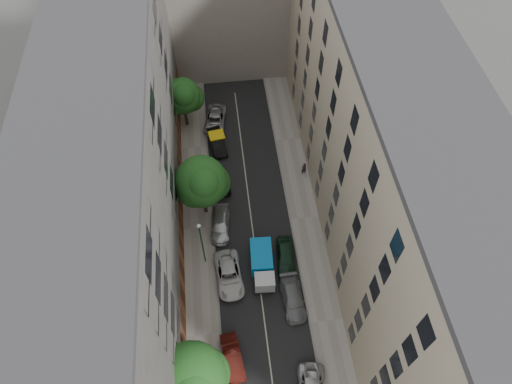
{
  "coord_description": "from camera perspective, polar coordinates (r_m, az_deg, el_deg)",
  "views": [
    {
      "loc": [
        -2.42,
        -24.61,
        40.06
      ],
      "look_at": [
        0.4,
        -0.33,
        6.0
      ],
      "focal_mm": 32.0,
      "sensor_mm": 36.0,
      "label": 1
    }
  ],
  "objects": [
    {
      "name": "car_left_1",
      "position": [
        40.94,
        -2.91,
        -19.95
      ],
      "size": [
        2.04,
        4.33,
        1.37
      ],
      "primitive_type": "imported",
      "rotation": [
        0.0,
        0.0,
        0.15
      ],
      "color": "#4E140F",
      "rests_on": "ground"
    },
    {
      "name": "sidewalk_left",
      "position": [
        47.05,
        -7.22,
        -4.55
      ],
      "size": [
        3.0,
        44.0,
        0.15
      ],
      "primitive_type": "cube",
      "color": "gray",
      "rests_on": "ground"
    },
    {
      "name": "lamp_post",
      "position": [
        41.47,
        -6.83,
        -5.98
      ],
      "size": [
        0.36,
        0.36,
        6.74
      ],
      "color": "#195926",
      "rests_on": "sidewalk_left"
    },
    {
      "name": "tree_near",
      "position": [
        36.27,
        -8.04,
        -22.33
      ],
      "size": [
        5.67,
        5.46,
        7.75
      ],
      "color": "#382619",
      "rests_on": "sidewalk_left"
    },
    {
      "name": "sidewalk_right",
      "position": [
        47.61,
        6.08,
        -3.26
      ],
      "size": [
        3.0,
        44.0,
        0.15
      ],
      "primitive_type": "cube",
      "color": "gray",
      "rests_on": "ground"
    },
    {
      "name": "car_left_5",
      "position": [
        53.05,
        -4.87,
        6.26
      ],
      "size": [
        2.23,
        4.67,
        1.48
      ],
      "primitive_type": "imported",
      "rotation": [
        0.0,
        0.0,
        0.15
      ],
      "color": "black",
      "rests_on": "ground"
    },
    {
      "name": "car_left_2",
      "position": [
        43.6,
        -3.4,
        -10.29
      ],
      "size": [
        2.77,
        5.36,
        1.45
      ],
      "primitive_type": "imported",
      "rotation": [
        0.0,
        0.0,
        0.07
      ],
      "color": "silver",
      "rests_on": "ground"
    },
    {
      "name": "road_surface",
      "position": [
        47.07,
        -0.53,
        -3.97
      ],
      "size": [
        8.0,
        44.0,
        0.02
      ],
      "primitive_type": "cube",
      "color": "black",
      "rests_on": "ground"
    },
    {
      "name": "tree_mid",
      "position": [
        43.89,
        -6.71,
        1.1
      ],
      "size": [
        5.35,
        5.09,
        7.71
      ],
      "color": "#382619",
      "rests_on": "sidewalk_left"
    },
    {
      "name": "pedestrian",
      "position": [
        50.31,
        6.01,
        2.96
      ],
      "size": [
        0.7,
        0.56,
        1.66
      ],
      "primitive_type": "imported",
      "rotation": [
        0.0,
        0.0,
        3.44
      ],
      "color": "black",
      "rests_on": "sidewalk_right"
    },
    {
      "name": "building_left",
      "position": [
        39.79,
        -16.6,
        2.21
      ],
      "size": [
        8.0,
        44.0,
        20.0
      ],
      "primitive_type": "cube",
      "color": "#494745",
      "rests_on": "ground"
    },
    {
      "name": "tree_far",
      "position": [
        53.13,
        -9.07,
        11.59
      ],
      "size": [
        4.63,
        4.24,
        6.67
      ],
      "color": "#382619",
      "rests_on": "sidewalk_left"
    },
    {
      "name": "ground",
      "position": [
        47.08,
        -0.53,
        -3.98
      ],
      "size": [
        120.0,
        120.0,
        0.0
      ],
      "primitive_type": "plane",
      "color": "#4C4C49",
      "rests_on": "ground"
    },
    {
      "name": "car_left_6",
      "position": [
        55.55,
        -5.11,
        8.98
      ],
      "size": [
        3.2,
        5.44,
        1.42
      ],
      "primitive_type": "imported",
      "rotation": [
        0.0,
        0.0,
        -0.17
      ],
      "color": "#B7B7BC",
      "rests_on": "ground"
    },
    {
      "name": "car_right_1",
      "position": [
        42.75,
        4.63,
        -13.13
      ],
      "size": [
        2.14,
        4.78,
        1.36
      ],
      "primitive_type": "imported",
      "rotation": [
        0.0,
        0.0,
        0.05
      ],
      "color": "slate",
      "rests_on": "ground"
    },
    {
      "name": "tarp_truck",
      "position": [
        43.4,
        0.78,
        -9.05
      ],
      "size": [
        2.18,
        5.03,
        2.28
      ],
      "rotation": [
        0.0,
        0.0,
        -0.05
      ],
      "color": "black",
      "rests_on": "ground"
    },
    {
      "name": "car_left_4",
      "position": [
        49.5,
        -4.44,
        1.43
      ],
      "size": [
        2.19,
        4.24,
        1.38
      ],
      "primitive_type": "imported",
      "rotation": [
        0.0,
        0.0,
        0.14
      ],
      "color": "black",
      "rests_on": "ground"
    },
    {
      "name": "building_right",
      "position": [
        41.1,
        14.85,
        5.01
      ],
      "size": [
        8.0,
        44.0,
        20.0
      ],
      "primitive_type": "cube",
      "color": "tan",
      "rests_on": "ground"
    },
    {
      "name": "car_right_2",
      "position": [
        44.47,
        3.73,
        -8.01
      ],
      "size": [
        2.1,
        4.48,
        1.48
      ],
      "primitive_type": "imported",
      "rotation": [
        0.0,
        0.0,
        -0.08
      ],
      "color": "#152F1E",
      "rests_on": "ground"
    },
    {
      "name": "car_left_3",
      "position": [
        46.36,
        -4.48,
        -4.14
      ],
      "size": [
        2.31,
        4.68,
        1.31
      ],
      "primitive_type": "imported",
      "rotation": [
        0.0,
        0.0,
        -0.11
      ],
      "color": "silver",
      "rests_on": "ground"
    }
  ]
}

